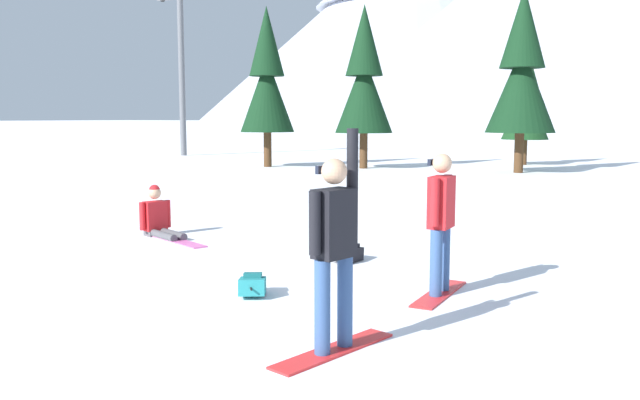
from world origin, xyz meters
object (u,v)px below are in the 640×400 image
(snowboarder_midground, at_px, (441,220))
(snowboarder_background, at_px, (160,219))
(backpack_teal, at_px, (252,285))
(backpack_black, at_px, (348,253))
(pine_tree_tall, at_px, (522,73))
(pine_tree_short, at_px, (267,80))
(snowboarder_foreground, at_px, (334,247))
(pine_tree_young, at_px, (526,102))
(ski_lift_tower, at_px, (182,63))
(pine_tree_leaning, at_px, (364,80))

(snowboarder_midground, distance_m, snowboarder_background, 6.12)
(snowboarder_midground, distance_m, backpack_teal, 2.47)
(backpack_black, bearing_deg, snowboarder_midground, -32.40)
(pine_tree_tall, distance_m, pine_tree_short, 10.84)
(snowboarder_foreground, xyz_separation_m, pine_tree_young, (-4.21, 26.76, 1.93))
(snowboarder_midground, relative_size, pine_tree_young, 0.33)
(snowboarder_background, bearing_deg, ski_lift_tower, 129.79)
(pine_tree_short, height_order, pine_tree_leaning, pine_tree_short)
(snowboarder_foreground, height_order, pine_tree_short, pine_tree_short)
(snowboarder_background, distance_m, backpack_teal, 4.72)
(pine_tree_short, xyz_separation_m, ski_lift_tower, (-9.37, 5.20, 1.49))
(backpack_teal, xyz_separation_m, pine_tree_leaning, (-7.97, 19.78, 3.68))
(snowboarder_foreground, xyz_separation_m, backpack_teal, (-1.83, 1.28, -0.87))
(pine_tree_short, bearing_deg, snowboarder_foreground, -54.80)
(snowboarder_background, bearing_deg, snowboarder_foreground, -34.05)
(snowboarder_foreground, distance_m, pine_tree_short, 24.40)
(backpack_black, xyz_separation_m, pine_tree_leaning, (-8.09, 17.38, 3.69))
(snowboarder_midground, height_order, pine_tree_young, pine_tree_young)
(pine_tree_leaning, bearing_deg, snowboarder_foreground, -65.04)
(snowboarder_background, bearing_deg, snowboarder_midground, -13.39)
(backpack_black, distance_m, ski_lift_tower, 30.82)
(backpack_teal, relative_size, pine_tree_leaning, 0.08)
(snowboarder_foreground, xyz_separation_m, pine_tree_tall, (-3.35, 21.96, 2.96))
(pine_tree_leaning, bearing_deg, backpack_black, -65.04)
(pine_tree_young, height_order, ski_lift_tower, ski_lift_tower)
(snowboarder_foreground, relative_size, snowboarder_background, 1.17)
(pine_tree_tall, bearing_deg, pine_tree_leaning, -171.99)
(pine_tree_young, relative_size, pine_tree_leaning, 0.77)
(snowboarder_midground, xyz_separation_m, backpack_black, (-1.89, 1.20, -0.81))
(backpack_black, height_order, backpack_teal, backpack_teal)
(pine_tree_tall, height_order, pine_tree_leaning, pine_tree_tall)
(pine_tree_short, relative_size, ski_lift_tower, 0.76)
(pine_tree_leaning, bearing_deg, snowboarder_background, -76.73)
(snowboarder_foreground, xyz_separation_m, snowboarder_midground, (0.18, 2.48, -0.07))
(pine_tree_tall, xyz_separation_m, pine_tree_short, (-10.62, -2.16, -0.11))
(snowboarder_foreground, relative_size, pine_tree_young, 0.39)
(snowboarder_foreground, relative_size, snowboarder_midground, 1.19)
(snowboarder_midground, bearing_deg, snowboarder_foreground, -94.09)
(pine_tree_tall, height_order, pine_tree_short, pine_tree_tall)
(backpack_teal, xyz_separation_m, pine_tree_short, (-12.14, 18.53, 3.72))
(backpack_teal, height_order, pine_tree_tall, pine_tree_tall)
(pine_tree_tall, height_order, pine_tree_young, pine_tree_tall)
(snowboarder_midground, distance_m, backpack_black, 2.38)
(snowboarder_foreground, bearing_deg, snowboarder_midground, 85.91)
(snowboarder_background, xyz_separation_m, pine_tree_young, (1.54, 22.88, 2.61))
(pine_tree_young, bearing_deg, snowboarder_midground, -79.77)
(pine_tree_young, bearing_deg, pine_tree_leaning, -134.42)
(pine_tree_short, bearing_deg, pine_tree_young, 35.48)
(snowboarder_midground, distance_m, ski_lift_tower, 32.87)
(pine_tree_tall, relative_size, pine_tree_leaning, 1.04)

